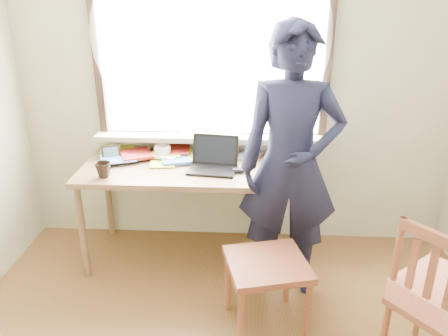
# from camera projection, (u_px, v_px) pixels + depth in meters

# --- Properties ---
(room_shell) EXTENTS (3.52, 4.02, 2.61)m
(room_shell) POSITION_uv_depth(u_px,v_px,m) (220.00, 101.00, 1.64)
(room_shell) COLOR #B5B291
(room_shell) RESTS_ON ground
(desk) EXTENTS (1.47, 0.73, 0.79)m
(desk) POSITION_uv_depth(u_px,v_px,m) (180.00, 176.00, 3.33)
(desk) COLOR brown
(desk) RESTS_ON ground
(laptop) EXTENTS (0.38, 0.32, 0.24)m
(laptop) POSITION_uv_depth(u_px,v_px,m) (214.00, 161.00, 3.23)
(laptop) COLOR black
(laptop) RESTS_ON desk
(mug_white) EXTENTS (0.15, 0.15, 0.10)m
(mug_white) POSITION_uv_depth(u_px,v_px,m) (163.00, 152.00, 3.44)
(mug_white) COLOR white
(mug_white) RESTS_ON desk
(mug_dark) EXTENTS (0.16, 0.16, 0.11)m
(mug_dark) POSITION_uv_depth(u_px,v_px,m) (103.00, 170.00, 3.09)
(mug_dark) COLOR black
(mug_dark) RESTS_ON desk
(mouse) EXTENTS (0.10, 0.07, 0.04)m
(mouse) POSITION_uv_depth(u_px,v_px,m) (239.00, 170.00, 3.17)
(mouse) COLOR black
(mouse) RESTS_ON desk
(desk_clutter) EXTENTS (0.89, 0.51, 0.06)m
(desk_clutter) POSITION_uv_depth(u_px,v_px,m) (153.00, 154.00, 3.47)
(desk_clutter) COLOR white
(desk_clutter) RESTS_ON desk
(book_a) EXTENTS (0.18, 0.24, 0.02)m
(book_a) POSITION_uv_depth(u_px,v_px,m) (127.00, 152.00, 3.54)
(book_a) COLOR white
(book_a) RESTS_ON desk
(book_b) EXTENTS (0.24, 0.26, 0.02)m
(book_b) POSITION_uv_depth(u_px,v_px,m) (241.00, 154.00, 3.53)
(book_b) COLOR white
(book_b) RESTS_ON desk
(picture_frame) EXTENTS (0.14, 0.06, 0.11)m
(picture_frame) POSITION_uv_depth(u_px,v_px,m) (111.00, 153.00, 3.40)
(picture_frame) COLOR black
(picture_frame) RESTS_ON desk
(work_chair) EXTENTS (0.57, 0.55, 0.49)m
(work_chair) POSITION_uv_depth(u_px,v_px,m) (267.00, 272.00, 2.69)
(work_chair) COLOR brown
(work_chair) RESTS_ON ground
(side_chair) EXTENTS (0.61, 0.61, 0.96)m
(side_chair) POSITION_uv_depth(u_px,v_px,m) (442.00, 298.00, 2.32)
(side_chair) COLOR brown
(side_chair) RESTS_ON ground
(person) EXTENTS (0.70, 0.47, 1.87)m
(person) POSITION_uv_depth(u_px,v_px,m) (291.00, 165.00, 2.91)
(person) COLOR black
(person) RESTS_ON ground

